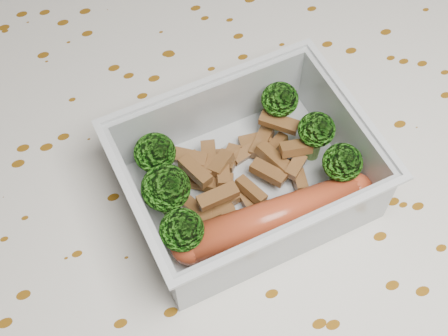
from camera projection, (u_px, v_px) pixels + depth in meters
name	position (u px, v px, depth m)	size (l,w,h in m)	color
dining_table	(230.00, 229.00, 0.53)	(1.40, 0.90, 0.75)	brown
tablecloth	(231.00, 201.00, 0.49)	(1.46, 0.96, 0.19)	silver
lunch_container	(246.00, 178.00, 0.43)	(0.18, 0.14, 0.06)	silver
broccoli_florets	(230.00, 165.00, 0.42)	(0.15, 0.10, 0.04)	#608C3F
meat_pile	(236.00, 171.00, 0.44)	(0.10, 0.07, 0.03)	brown
sausage	(274.00, 218.00, 0.42)	(0.15, 0.03, 0.03)	#B34121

